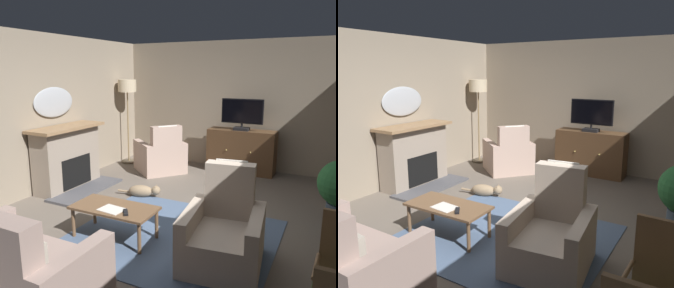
% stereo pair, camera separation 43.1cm
% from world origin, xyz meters
% --- Properties ---
extents(ground_plane, '(5.71, 6.75, 0.04)m').
position_xyz_m(ground_plane, '(0.00, 0.00, -0.02)').
color(ground_plane, '#665B51').
extents(wall_back, '(5.71, 0.10, 2.66)m').
position_xyz_m(wall_back, '(0.00, 3.13, 1.33)').
color(wall_back, gray).
rests_on(wall_back, ground_plane).
extents(wall_left, '(0.10, 6.75, 2.66)m').
position_xyz_m(wall_left, '(-2.61, 0.00, 1.33)').
color(wall_left, gray).
rests_on(wall_left, ground_plane).
extents(rug_central, '(2.45, 2.16, 0.01)m').
position_xyz_m(rug_central, '(0.18, -0.38, 0.01)').
color(rug_central, slate).
rests_on(rug_central, ground_plane).
extents(fireplace, '(0.88, 1.45, 1.11)m').
position_xyz_m(fireplace, '(-2.28, 0.45, 0.53)').
color(fireplace, '#4C4C51').
rests_on(fireplace, ground_plane).
extents(wall_mirror_oval, '(0.06, 0.90, 0.52)m').
position_xyz_m(wall_mirror_oval, '(-2.53, 0.45, 1.51)').
color(wall_mirror_oval, '#B2B7BF').
extents(tv_cabinet, '(1.35, 0.46, 0.88)m').
position_xyz_m(tv_cabinet, '(0.18, 2.78, 0.42)').
color(tv_cabinet, '#352315').
rests_on(tv_cabinet, ground_plane).
extents(television, '(0.83, 0.20, 0.63)m').
position_xyz_m(television, '(0.18, 2.72, 1.21)').
color(television, black).
rests_on(television, tv_cabinet).
extents(coffee_table, '(1.05, 0.53, 0.41)m').
position_xyz_m(coffee_table, '(-0.46, -0.74, 0.36)').
color(coffee_table, brown).
rests_on(coffee_table, ground_plane).
extents(tv_remote, '(0.14, 0.17, 0.02)m').
position_xyz_m(tv_remote, '(-0.22, -0.84, 0.42)').
color(tv_remote, black).
rests_on(tv_remote, coffee_table).
extents(folded_newspaper, '(0.32, 0.25, 0.01)m').
position_xyz_m(folded_newspaper, '(-0.43, -0.82, 0.41)').
color(folded_newspaper, silver).
rests_on(folded_newspaper, coffee_table).
extents(sofa_floral, '(1.41, 0.85, 0.98)m').
position_xyz_m(sofa_floral, '(-0.48, -2.15, 0.33)').
color(sofa_floral, '#A3897F').
rests_on(sofa_floral, ground_plane).
extents(armchair_in_far_corner, '(1.23, 1.23, 1.02)m').
position_xyz_m(armchair_in_far_corner, '(-1.30, 2.06, 0.32)').
color(armchair_in_far_corner, '#BC9E8E').
rests_on(armchair_in_far_corner, ground_plane).
extents(armchair_by_fireplace, '(0.91, 0.99, 1.05)m').
position_xyz_m(armchair_by_fireplace, '(0.91, -0.66, 0.32)').
color(armchair_by_fireplace, '#C6B29E').
rests_on(armchair_by_fireplace, ground_plane).
extents(cat, '(0.74, 0.29, 0.22)m').
position_xyz_m(cat, '(-0.87, 0.64, 0.10)').
color(cat, '#937A5B').
rests_on(cat, ground_plane).
extents(floor_lamp, '(0.40, 0.40, 1.86)m').
position_xyz_m(floor_lamp, '(-2.29, 2.37, 1.53)').
color(floor_lamp, '#4C4233').
rests_on(floor_lamp, ground_plane).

